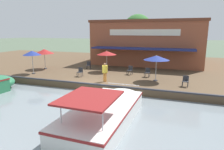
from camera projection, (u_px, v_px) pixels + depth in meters
ground_plane at (90, 92)px, 16.09m from camera, size 220.00×220.00×0.00m
quay_deck at (126, 66)px, 26.17m from camera, size 22.00×56.00×0.60m
quay_edge_fender at (91, 84)px, 16.04m from camera, size 0.20×50.40×0.10m
waterfront_restaurant at (149, 42)px, 27.25m from camera, size 11.38×13.66×5.54m
patio_umbrella_mid_patio_right at (107, 53)px, 20.88m from camera, size 2.05×2.05×2.20m
patio_umbrella_far_corner at (32, 53)px, 19.71m from camera, size 1.75×1.75×2.35m
patio_umbrella_mid_patio_left at (157, 58)px, 16.81m from camera, size 2.15×2.15×2.24m
patio_umbrella_back_row at (44, 51)px, 22.34m from camera, size 2.10×2.10×2.29m
cafe_chair_far_corner_seat at (147, 72)px, 18.60m from camera, size 0.50×0.50×0.85m
cafe_chair_facing_river at (185, 80)px, 15.36m from camera, size 0.49×0.49×0.85m
cafe_chair_beside_entrance at (130, 70)px, 19.64m from camera, size 0.50×0.50×0.85m
cafe_chair_back_row_seat at (89, 65)px, 22.57m from camera, size 0.55×0.55×0.85m
cafe_chair_under_first_umbrella at (80, 71)px, 18.81m from camera, size 0.47×0.47×0.85m
person_at_quay_edge at (105, 70)px, 16.74m from camera, size 0.45×0.45×1.60m
motorboat_fourth_along at (108, 109)px, 10.87m from camera, size 7.60×2.80×1.96m
tree_behind_restaurant at (136, 30)px, 33.34m from camera, size 5.05×4.81×6.99m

